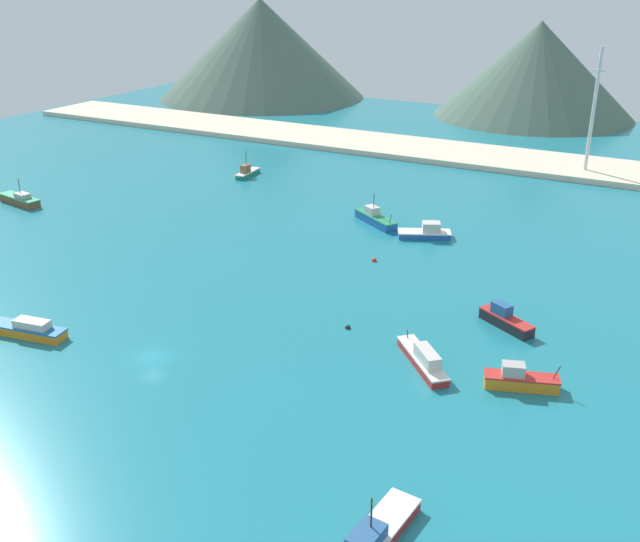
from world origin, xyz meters
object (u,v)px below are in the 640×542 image
object	(u,v)px
fishing_boat_2	(26,329)
fishing_boat_9	(520,379)
buoy_1	(348,327)
fishing_boat_3	(20,200)
fishing_boat_5	(247,172)
radio_tower	(593,111)
fishing_boat_10	(426,232)
fishing_boat_4	(373,537)
fishing_boat_8	(375,218)
fishing_boat_1	(505,319)
fishing_boat_11	(424,359)
buoy_0	(374,260)

from	to	relation	value
fishing_boat_2	fishing_boat_9	distance (m)	57.59
fishing_boat_9	buoy_1	world-z (taller)	fishing_boat_9
fishing_boat_2	fishing_boat_3	distance (m)	55.80
fishing_boat_5	radio_tower	size ratio (longest dim) A/B	0.29
fishing_boat_9	radio_tower	size ratio (longest dim) A/B	0.31
fishing_boat_10	radio_tower	size ratio (longest dim) A/B	0.34
fishing_boat_10	radio_tower	world-z (taller)	radio_tower
fishing_boat_2	fishing_boat_10	bearing A→B (deg)	61.25
fishing_boat_3	fishing_boat_10	world-z (taller)	fishing_boat_3
fishing_boat_4	fishing_boat_10	bearing A→B (deg)	107.40
fishing_boat_9	buoy_1	xyz separation A→B (m)	(-21.95, 3.59, -0.84)
fishing_boat_3	buoy_1	size ratio (longest dim) A/B	15.22
fishing_boat_4	fishing_boat_8	world-z (taller)	fishing_boat_8
fishing_boat_8	fishing_boat_9	world-z (taller)	fishing_boat_8
fishing_boat_1	fishing_boat_3	bearing A→B (deg)	175.96
fishing_boat_4	fishing_boat_8	size ratio (longest dim) A/B	1.12
fishing_boat_8	fishing_boat_5	bearing A→B (deg)	157.37
fishing_boat_9	fishing_boat_4	bearing A→B (deg)	-98.51
fishing_boat_5	fishing_boat_11	size ratio (longest dim) A/B	0.84
buoy_1	buoy_0	bearing A→B (deg)	106.19
fishing_boat_9	fishing_boat_11	size ratio (longest dim) A/B	0.88
fishing_boat_8	fishing_boat_9	bearing A→B (deg)	-49.31
fishing_boat_8	fishing_boat_1	bearing A→B (deg)	-42.75
buoy_0	fishing_boat_1	bearing A→B (deg)	-27.53
fishing_boat_2	buoy_0	world-z (taller)	fishing_boat_2
fishing_boat_4	buoy_1	size ratio (longest dim) A/B	16.25
fishing_boat_10	radio_tower	bearing A→B (deg)	73.06
fishing_boat_5	fishing_boat_10	distance (m)	49.68
fishing_boat_1	fishing_boat_11	distance (m)	14.85
fishing_boat_1	buoy_1	size ratio (longest dim) A/B	11.46
fishing_boat_1	fishing_boat_3	distance (m)	92.89
radio_tower	fishing_boat_8	bearing A→B (deg)	-117.63
fishing_boat_4	radio_tower	world-z (taller)	radio_tower
fishing_boat_9	radio_tower	distance (m)	91.93
fishing_boat_11	fishing_boat_8	bearing A→B (deg)	120.70
fishing_boat_4	fishing_boat_8	xyz separation A→B (m)	(-31.01, 68.90, 0.22)
fishing_boat_4	fishing_boat_9	size ratio (longest dim) A/B	1.36
fishing_boat_2	buoy_0	distance (m)	49.57
fishing_boat_2	fishing_boat_8	distance (m)	60.73
fishing_boat_3	fishing_boat_8	bearing A→B (deg)	18.77
fishing_boat_2	radio_tower	world-z (taller)	radio_tower
fishing_boat_1	fishing_boat_4	bearing A→B (deg)	-88.71
fishing_boat_4	buoy_1	bearing A→B (deg)	119.38
fishing_boat_8	buoy_1	xyz separation A→B (m)	(13.25, -37.34, -0.83)
buoy_0	buoy_1	distance (m)	22.47
radio_tower	fishing_boat_4	bearing A→B (deg)	-87.59
fishing_boat_4	buoy_1	distance (m)	36.22
fishing_boat_4	buoy_0	xyz separation A→B (m)	(-24.03, 53.13, -0.59)
fishing_boat_8	radio_tower	world-z (taller)	radio_tower
fishing_boat_5	fishing_boat_8	xyz separation A→B (m)	(36.33, -15.14, 0.12)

